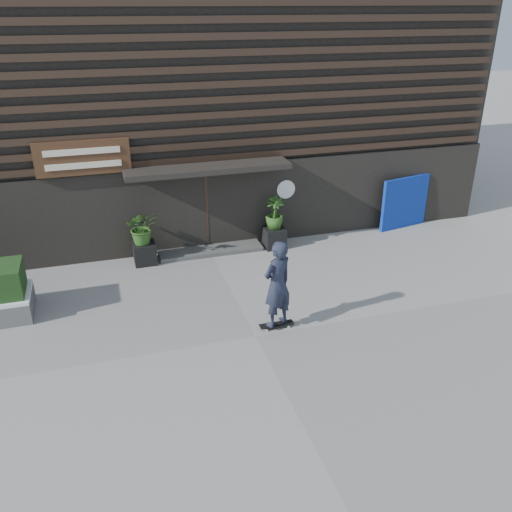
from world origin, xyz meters
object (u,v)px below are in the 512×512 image
object	(u,v)px
planter_pot_left	(145,253)
planter_pot_right	(274,237)
skateboarder	(277,284)
blue_tarp	(405,203)

from	to	relation	value
planter_pot_left	planter_pot_right	size ratio (longest dim) A/B	1.00
planter_pot_left	skateboarder	xyz separation A→B (m)	(2.46, -4.20, 0.80)
planter_pot_left	blue_tarp	size ratio (longest dim) A/B	0.34
blue_tarp	planter_pot_right	bearing A→B (deg)	171.92
skateboarder	planter_pot_left	bearing A→B (deg)	120.31
planter_pot_right	skateboarder	size ratio (longest dim) A/B	0.28
planter_pot_left	skateboarder	world-z (taller)	skateboarder
planter_pot_left	planter_pot_right	distance (m)	3.80
blue_tarp	skateboarder	bearing A→B (deg)	-154.15
planter_pot_left	blue_tarp	xyz separation A→B (m)	(8.27, 0.30, 0.53)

